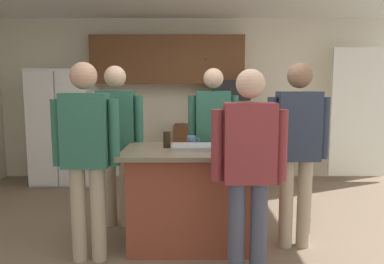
{
  "coord_description": "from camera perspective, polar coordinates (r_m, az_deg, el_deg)",
  "views": [
    {
      "loc": [
        -0.01,
        -3.23,
        1.51
      ],
      "look_at": [
        -0.02,
        0.42,
        1.05
      ],
      "focal_mm": 33.86,
      "sensor_mm": 36.0,
      "label": 1
    }
  ],
  "objects": [
    {
      "name": "kitchen_island",
      "position": [
        3.51,
        -0.02,
        -10.06
      ],
      "size": [
        1.27,
        0.84,
        0.93
      ],
      "color": "brown",
      "rests_on": "ground"
    },
    {
      "name": "person_guest_right",
      "position": [
        3.19,
        -16.17,
        -2.48
      ],
      "size": [
        0.57,
        0.23,
        1.71
      ],
      "rotation": [
        0.0,
        0.0,
        0.37
      ],
      "color": "tan",
      "rests_on": "ground"
    },
    {
      "name": "microwave_over_range",
      "position": [
        5.77,
        6.32,
        6.55
      ],
      "size": [
        0.56,
        0.4,
        0.32
      ],
      "primitive_type": "cube",
      "color": "black"
    },
    {
      "name": "person_elder_center",
      "position": [
        3.93,
        -11.61,
        -0.42
      ],
      "size": [
        0.57,
        0.23,
        1.73
      ],
      "rotation": [
        0.0,
        0.0,
        -0.53
      ],
      "color": "tan",
      "rests_on": "ground"
    },
    {
      "name": "french_door_window_panel",
      "position": [
        6.22,
        25.03,
        2.74
      ],
      "size": [
        0.9,
        0.06,
        2.0
      ],
      "primitive_type": "cube",
      "color": "white",
      "rests_on": "ground"
    },
    {
      "name": "serving_tray",
      "position": [
        3.39,
        0.76,
        -2.4
      ],
      "size": [
        0.44,
        0.3,
        0.04
      ],
      "color": "#B7B7BC",
      "rests_on": "kitchen_island"
    },
    {
      "name": "glass_pilsner",
      "position": [
        3.15,
        5.91,
        -2.14
      ],
      "size": [
        0.07,
        0.07,
        0.15
      ],
      "color": "black",
      "rests_on": "kitchen_island"
    },
    {
      "name": "glass_stout_tall",
      "position": [
        3.48,
        -3.81,
        -1.2
      ],
      "size": [
        0.07,
        0.07,
        0.16
      ],
      "color": "black",
      "rests_on": "kitchen_island"
    },
    {
      "name": "cabinet_run_lower",
      "position": [
        5.84,
        6.21,
        -3.3
      ],
      "size": [
        1.8,
        0.63,
        0.9
      ],
      "color": "brown",
      "rests_on": "ground"
    },
    {
      "name": "cabinet_run_upper",
      "position": [
        5.86,
        -3.68,
        11.24
      ],
      "size": [
        2.4,
        0.38,
        0.75
      ],
      "color": "brown"
    },
    {
      "name": "mug_blue_stoneware",
      "position": [
        3.65,
        3.97,
        -1.22
      ],
      "size": [
        0.13,
        0.09,
        0.11
      ],
      "color": "#4C6B99",
      "rests_on": "kitchen_island"
    },
    {
      "name": "mug_ceramic_white",
      "position": [
        3.61,
        0.11,
        -1.37
      ],
      "size": [
        0.13,
        0.09,
        0.1
      ],
      "color": "#4C6B99",
      "rests_on": "kitchen_island"
    },
    {
      "name": "person_host_foreground",
      "position": [
        3.47,
        16.43,
        -1.62
      ],
      "size": [
        0.57,
        0.23,
        1.72
      ],
      "rotation": [
        0.0,
        0.0,
        3.07
      ],
      "color": "tan",
      "rests_on": "ground"
    },
    {
      "name": "person_guest_left",
      "position": [
        4.14,
        3.51,
        -0.01
      ],
      "size": [
        0.57,
        0.23,
        1.71
      ],
      "rotation": [
        0.0,
        0.0,
        -1.9
      ],
      "color": "tan",
      "rests_on": "ground"
    },
    {
      "name": "back_wall",
      "position": [
        6.04,
        0.31,
        5.2
      ],
      "size": [
        6.4,
        0.1,
        2.6
      ],
      "primitive_type": "cube",
      "color": "beige",
      "rests_on": "ground"
    },
    {
      "name": "refrigerator",
      "position": [
        5.99,
        -19.2,
        0.79
      ],
      "size": [
        0.92,
        0.76,
        1.77
      ],
      "color": "white",
      "rests_on": "ground"
    },
    {
      "name": "person_guest_by_door",
      "position": [
        2.76,
        9.12,
        -4.81
      ],
      "size": [
        0.57,
        0.22,
        1.64
      ],
      "rotation": [
        0.0,
        0.0,
        2.14
      ],
      "color": "#4C5166",
      "rests_on": "ground"
    },
    {
      "name": "floor",
      "position": [
        3.57,
        0.4,
        -17.85
      ],
      "size": [
        7.04,
        7.04,
        0.0
      ],
      "primitive_type": "plane",
      "color": "#7F6B56",
      "rests_on": "ground"
    }
  ]
}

